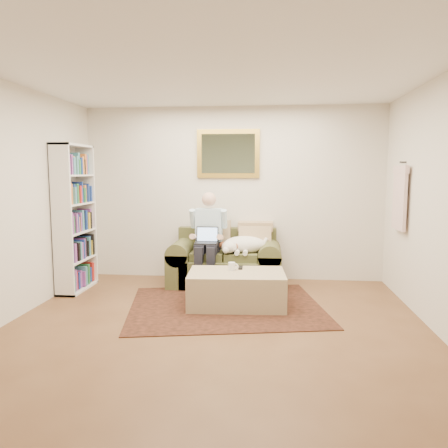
% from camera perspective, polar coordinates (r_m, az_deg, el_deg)
% --- Properties ---
extents(room_shell, '(4.51, 5.00, 2.61)m').
position_cam_1_polar(room_shell, '(4.50, -1.17, 2.61)').
color(room_shell, brown).
rests_on(room_shell, ground).
extents(rug, '(2.60, 2.24, 0.01)m').
position_cam_1_polar(rug, '(5.40, 0.23, -10.69)').
color(rug, black).
rests_on(rug, room_shell).
extents(sofa, '(1.59, 0.81, 0.96)m').
position_cam_1_polar(sofa, '(6.34, 0.18, -5.51)').
color(sofa, '#494826').
rests_on(sofa, room_shell).
extents(seated_man, '(0.52, 0.75, 1.34)m').
position_cam_1_polar(seated_man, '(6.15, -2.17, -2.15)').
color(seated_man, '#8CC1D8').
rests_on(seated_man, sofa).
extents(laptop, '(0.31, 0.24, 0.22)m').
position_cam_1_polar(laptop, '(6.09, -2.26, -1.94)').
color(laptop, black).
rests_on(laptop, seated_man).
extents(sleeping_dog, '(0.66, 0.41, 0.24)m').
position_cam_1_polar(sleeping_dog, '(6.17, 2.75, -2.70)').
color(sleeping_dog, white).
rests_on(sleeping_dog, sofa).
extents(ottoman, '(1.20, 0.81, 0.42)m').
position_cam_1_polar(ottoman, '(5.38, 1.65, -8.48)').
color(ottoman, tan).
rests_on(ottoman, room_shell).
extents(coffee_mug, '(0.08, 0.08, 0.10)m').
position_cam_1_polar(coffee_mug, '(5.41, 1.01, -5.55)').
color(coffee_mug, white).
rests_on(coffee_mug, ottoman).
extents(tv_remote, '(0.05, 0.15, 0.02)m').
position_cam_1_polar(tv_remote, '(5.52, 2.18, -5.72)').
color(tv_remote, black).
rests_on(tv_remote, ottoman).
extents(bookshelf, '(0.28, 0.80, 2.00)m').
position_cam_1_polar(bookshelf, '(6.32, -18.93, 0.74)').
color(bookshelf, white).
rests_on(bookshelf, room_shell).
extents(wall_mirror, '(0.94, 0.04, 0.72)m').
position_cam_1_polar(wall_mirror, '(6.61, 0.55, 9.17)').
color(wall_mirror, gold).
rests_on(wall_mirror, room_shell).
extents(hanging_shirt, '(0.06, 0.52, 0.90)m').
position_cam_1_polar(hanging_shirt, '(5.93, 21.98, 3.62)').
color(hanging_shirt, beige).
rests_on(hanging_shirt, room_shell).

